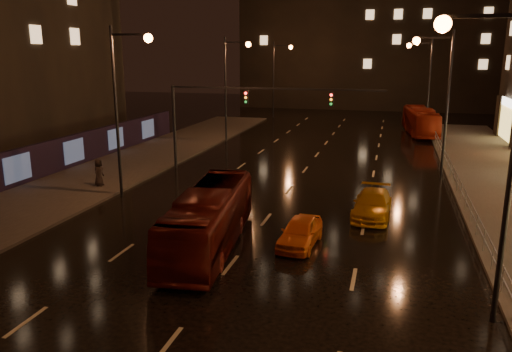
{
  "coord_description": "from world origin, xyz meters",
  "views": [
    {
      "loc": [
        6.03,
        -14.09,
        8.45
      ],
      "look_at": [
        -0.35,
        9.29,
        2.5
      ],
      "focal_mm": 35.0,
      "sensor_mm": 36.0,
      "label": 1
    }
  ],
  "objects_px": {
    "bus_red": "(209,218)",
    "bus_curb": "(420,121)",
    "taxi_near": "(300,232)",
    "taxi_far": "(372,204)",
    "pedestrian_c": "(99,172)"
  },
  "relations": [
    {
      "from": "bus_curb",
      "to": "taxi_far",
      "type": "relative_size",
      "value": 2.21
    },
    {
      "from": "bus_curb",
      "to": "taxi_near",
      "type": "relative_size",
      "value": 2.74
    },
    {
      "from": "taxi_near",
      "to": "pedestrian_c",
      "type": "height_order",
      "value": "pedestrian_c"
    },
    {
      "from": "taxi_near",
      "to": "pedestrian_c",
      "type": "bearing_deg",
      "value": 159.76
    },
    {
      "from": "bus_red",
      "to": "bus_curb",
      "type": "distance_m",
      "value": 37.77
    },
    {
      "from": "taxi_far",
      "to": "pedestrian_c",
      "type": "height_order",
      "value": "pedestrian_c"
    },
    {
      "from": "bus_curb",
      "to": "taxi_near",
      "type": "xyz_separation_m",
      "value": [
        -6.63,
        -35.03,
        -0.79
      ]
    },
    {
      "from": "bus_curb",
      "to": "taxi_far",
      "type": "distance_m",
      "value": 30.13
    },
    {
      "from": "taxi_far",
      "to": "taxi_near",
      "type": "bearing_deg",
      "value": -117.53
    },
    {
      "from": "bus_red",
      "to": "taxi_near",
      "type": "height_order",
      "value": "bus_red"
    },
    {
      "from": "bus_curb",
      "to": "taxi_far",
      "type": "xyz_separation_m",
      "value": [
        -3.69,
        -29.9,
        -0.76
      ]
    },
    {
      "from": "bus_red",
      "to": "pedestrian_c",
      "type": "relative_size",
      "value": 5.52
    },
    {
      "from": "bus_red",
      "to": "taxi_far",
      "type": "distance_m",
      "value": 9.36
    },
    {
      "from": "taxi_near",
      "to": "bus_red",
      "type": "bearing_deg",
      "value": -158.15
    },
    {
      "from": "bus_red",
      "to": "pedestrian_c",
      "type": "distance_m",
      "value": 12.99
    }
  ]
}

